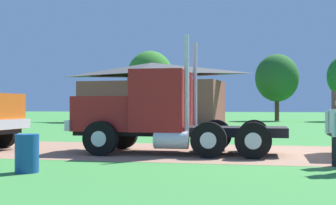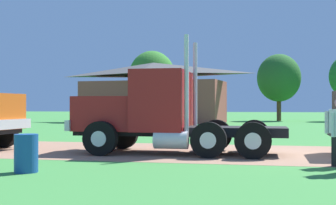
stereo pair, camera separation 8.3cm
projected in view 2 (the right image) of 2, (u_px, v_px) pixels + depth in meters
name	position (u px, v px, depth m)	size (l,w,h in m)	color
ground_plane	(291.00, 154.00, 14.73)	(200.00, 200.00, 0.00)	#3C843B
dirt_track	(291.00, 154.00, 14.73)	(120.00, 6.18, 0.01)	#987058
truck_foreground_white	(155.00, 114.00, 15.05)	(6.70, 2.79, 3.59)	black
steel_barrel	(26.00, 153.00, 10.65)	(0.53, 0.53, 0.86)	#19478C
shed_building	(153.00, 94.00, 42.52)	(13.42, 6.65, 5.37)	brown
tree_left	(152.00, 77.00, 51.96)	(5.08, 5.08, 7.51)	#513823
tree_mid	(279.00, 78.00, 47.13)	(4.30, 4.30, 6.64)	#513823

